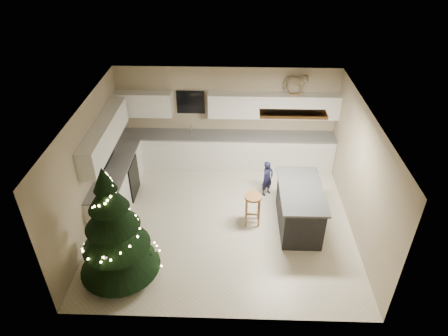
{
  "coord_description": "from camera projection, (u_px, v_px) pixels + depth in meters",
  "views": [
    {
      "loc": [
        0.22,
        -6.7,
        5.82
      ],
      "look_at": [
        0.0,
        0.35,
        1.15
      ],
      "focal_mm": 32.0,
      "sensor_mm": 36.0,
      "label": 1
    }
  ],
  "objects": [
    {
      "name": "island",
      "position": [
        299.0,
        207.0,
        8.42
      ],
      "size": [
        0.9,
        1.7,
        0.95
      ],
      "color": "black",
      "rests_on": "ground_plane"
    },
    {
      "name": "ground_plane",
      "position": [
        223.0,
        220.0,
        8.8
      ],
      "size": [
        5.5,
        5.5,
        0.0
      ],
      "primitive_type": "plane",
      "color": "beige"
    },
    {
      "name": "christmas_tree",
      "position": [
        115.0,
        235.0,
        6.97
      ],
      "size": [
        1.51,
        1.46,
        2.41
      ],
      "rotation": [
        0.0,
        0.0,
        0.32
      ],
      "color": "#3F2816",
      "rests_on": "ground_plane"
    },
    {
      "name": "rocking_horse",
      "position": [
        296.0,
        83.0,
        9.44
      ],
      "size": [
        0.67,
        0.42,
        0.54
      ],
      "rotation": [
        0.0,
        0.0,
        1.33
      ],
      "color": "olive",
      "rests_on": "cabinetry"
    },
    {
      "name": "bar_stool",
      "position": [
        253.0,
        203.0,
        8.45
      ],
      "size": [
        0.38,
        0.38,
        0.72
      ],
      "rotation": [
        0.0,
        0.0,
        0.32
      ],
      "color": "olive",
      "rests_on": "ground_plane"
    },
    {
      "name": "toddler",
      "position": [
        267.0,
        179.0,
        9.36
      ],
      "size": [
        0.38,
        0.38,
        0.89
      ],
      "primitive_type": "imported",
      "rotation": [
        0.0,
        0.0,
        0.75
      ],
      "color": "#131339",
      "rests_on": "ground_plane"
    },
    {
      "name": "room_shell",
      "position": [
        225.0,
        152.0,
        7.84
      ],
      "size": [
        5.52,
        5.02,
        2.61
      ],
      "color": "#B2A28B",
      "rests_on": "ground_plane"
    },
    {
      "name": "cabinetry",
      "position": [
        189.0,
        151.0,
        9.78
      ],
      "size": [
        5.5,
        3.2,
        2.0
      ],
      "color": "white",
      "rests_on": "ground_plane"
    }
  ]
}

